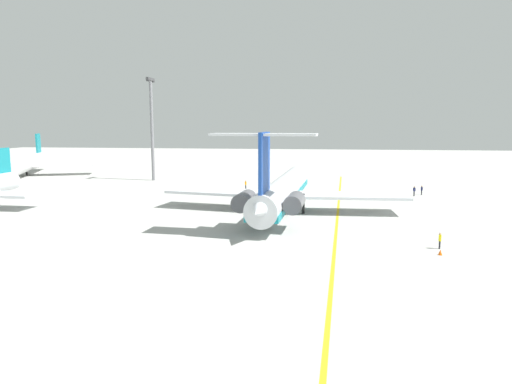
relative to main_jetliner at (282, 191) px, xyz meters
name	(u,v)px	position (x,y,z in m)	size (l,w,h in m)	color
ground	(359,211)	(2.52, -11.07, -3.17)	(336.47, 336.47, 0.00)	#ADADA8
main_jetliner	(282,191)	(0.00, 0.00, 0.00)	(39.99, 35.44, 11.64)	silver
airliner_mid_right	(25,164)	(38.59, 65.74, -0.22)	(32.65, 32.79, 10.04)	white
ground_crew_near_nose	(440,238)	(-17.10, -17.21, -2.09)	(0.33, 0.32, 1.71)	black
ground_crew_near_tail	(414,190)	(18.22, -21.89, -2.07)	(0.28, 0.44, 1.74)	black
ground_crew_portside	(422,189)	(19.83, -23.51, -2.11)	(0.36, 0.28, 1.67)	black
ground_crew_starboard	(246,184)	(23.01, 8.83, -2.08)	(0.37, 0.29, 1.72)	black
safety_cone_nose	(212,188)	(21.44, 15.21, -2.90)	(0.40, 0.40, 0.55)	#EA590F
safety_cone_wingtip	(440,252)	(-19.40, -16.70, -2.90)	(0.40, 0.40, 0.55)	#EA590F
safety_cone_tail	(384,193)	(19.05, -16.94, -2.90)	(0.40, 0.40, 0.55)	#EA590F
taxiway_centreline	(338,212)	(1.12, -7.89, -3.17)	(92.30, 0.36, 0.01)	gold
light_mast	(152,124)	(34.44, 31.69, 9.32)	(4.00, 0.70, 22.61)	slate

